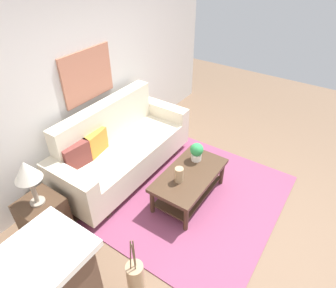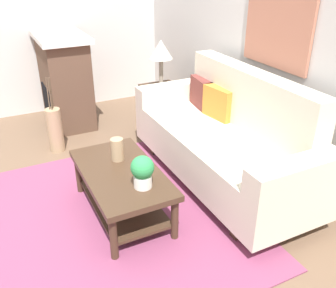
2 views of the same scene
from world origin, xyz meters
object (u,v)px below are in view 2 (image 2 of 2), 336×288
Objects in this scene: couch at (225,141)px; tabletop_vase at (117,149)px; floor_vase at (55,130)px; throw_pillow_maroon at (201,93)px; table_lamp at (161,51)px; coffee_table at (122,183)px; framed_painting at (277,29)px; fireplace at (65,80)px; side_table at (161,108)px; throw_pillow_orange at (219,103)px; potted_plant_tabletop at (142,171)px.

tabletop_vase is at bearing -96.06° from couch.
throw_pillow_maroon is at bearing 64.99° from floor_vase.
floor_vase is at bearing -89.13° from table_lamp.
coffee_table is 1.92m from framed_painting.
framed_painting reaches higher than couch.
couch is 4.29× the size of floor_vase.
tabletop_vase is at bearing -94.20° from framed_painting.
fireplace is 2.74m from framed_painting.
side_table is 1.29m from fireplace.
coffee_table is (0.42, -1.22, -0.37)m from throw_pillow_orange.
throw_pillow_orange is 2.13m from fireplace.
table_lamp is at bearing 143.82° from coffee_table.
coffee_table is 2.17× the size of floor_vase.
table_lamp is at bearing -168.59° from throw_pillow_maroon.
table_lamp is at bearing -179.27° from couch.
potted_plant_tabletop is at bearing -75.75° from framed_painting.
tabletop_vase is at bearing -0.30° from fireplace.
table_lamp reaches higher than tabletop_vase.
table_lamp is (-1.47, 1.07, 0.68)m from coffee_table.
throw_pillow_orange is 1.10m from table_lamp.
couch is at bearing 44.84° from floor_vase.
table_lamp reaches higher than throw_pillow_orange.
floor_vase is (0.76, -0.32, -0.33)m from fireplace.
throw_pillow_maroon is 0.63× the size of table_lamp.
tabletop_vase is 0.49m from potted_plant_tabletop.
throw_pillow_maroon is (-0.67, 0.13, 0.25)m from couch.
side_table is 0.71m from table_lamp.
couch is 0.44m from throw_pillow_orange.
fireplace is at bearing -153.97° from couch.
tabletop_vase is at bearing 13.88° from floor_vase.
throw_pillow_maroon is 0.43× the size of framed_painting.
tabletop_vase is (0.56, -1.17, -0.15)m from throw_pillow_maroon.
throw_pillow_maroon is at bearing 38.72° from fireplace.
side_table is 1.34m from floor_vase.
framed_painting is at bearing 35.31° from fireplace.
side_table reaches higher than floor_vase.
side_table is 1.11× the size of floor_vase.
throw_pillow_maroon is at bearing 169.39° from couch.
potted_plant_tabletop is 0.52× the size of floor_vase.
fireplace is 1.39× the size of framed_painting.
framed_painting is at bearing 90.00° from couch.
fireplace is (-1.79, -1.16, -0.09)m from throw_pillow_orange.
throw_pillow_orange is 0.63× the size of table_lamp.
throw_pillow_maroon is 1.31m from tabletop_vase.
fireplace reaches higher than couch.
couch is at bearing 26.03° from fireplace.
throw_pillow_maroon reaches higher than side_table.
table_lamp is at bearing 90.87° from floor_vase.
couch reaches higher than throw_pillow_maroon.
potted_plant_tabletop is (0.38, -1.02, 0.14)m from couch.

